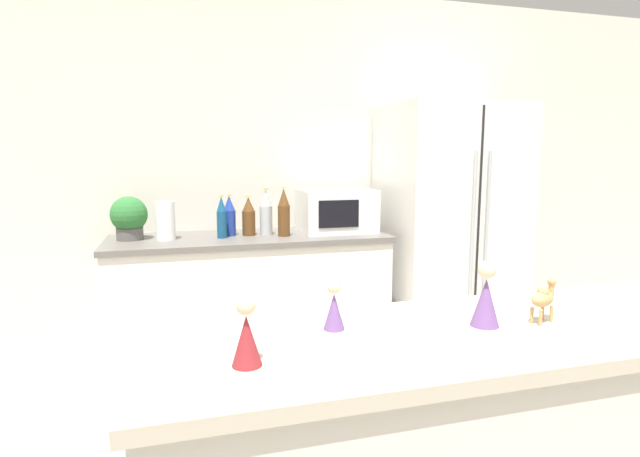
{
  "coord_description": "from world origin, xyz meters",
  "views": [
    {
      "loc": [
        -0.68,
        -0.74,
        1.44
      ],
      "look_at": [
        -0.08,
        1.36,
        1.12
      ],
      "focal_mm": 28.0,
      "sensor_mm": 36.0,
      "label": 1
    }
  ],
  "objects_px": {
    "back_bottle_0": "(249,217)",
    "wise_man_figurine_crimson": "(486,298)",
    "back_bottle_2": "(229,216)",
    "wise_man_figurine_blue": "(247,336)",
    "paper_towel_roll": "(165,221)",
    "back_bottle_1": "(222,218)",
    "refrigerator": "(448,234)",
    "potted_plant": "(129,217)",
    "back_bottle_4": "(284,213)",
    "camel_figurine": "(544,298)",
    "wise_man_figurine_purple": "(334,308)",
    "back_bottle_3": "(266,213)",
    "microwave": "(337,211)"
  },
  "relations": [
    {
      "from": "microwave",
      "to": "wise_man_figurine_blue",
      "type": "height_order",
      "value": "microwave"
    },
    {
      "from": "back_bottle_3",
      "to": "wise_man_figurine_purple",
      "type": "xyz_separation_m",
      "value": [
        -0.17,
        -2.0,
        -0.01
      ]
    },
    {
      "from": "back_bottle_0",
      "to": "camel_figurine",
      "type": "relative_size",
      "value": 2.19
    },
    {
      "from": "back_bottle_3",
      "to": "wise_man_figurine_blue",
      "type": "xyz_separation_m",
      "value": [
        -0.41,
        -2.16,
        -0.0
      ]
    },
    {
      "from": "refrigerator",
      "to": "back_bottle_4",
      "type": "height_order",
      "value": "refrigerator"
    },
    {
      "from": "back_bottle_0",
      "to": "back_bottle_1",
      "type": "distance_m",
      "value": 0.18
    },
    {
      "from": "back_bottle_2",
      "to": "wise_man_figurine_blue",
      "type": "distance_m",
      "value": 2.19
    },
    {
      "from": "wise_man_figurine_crimson",
      "to": "potted_plant",
      "type": "bearing_deg",
      "value": 116.01
    },
    {
      "from": "back_bottle_3",
      "to": "back_bottle_4",
      "type": "bearing_deg",
      "value": -39.43
    },
    {
      "from": "paper_towel_roll",
      "to": "back_bottle_0",
      "type": "relative_size",
      "value": 0.92
    },
    {
      "from": "wise_man_figurine_purple",
      "to": "wise_man_figurine_crimson",
      "type": "bearing_deg",
      "value": -12.07
    },
    {
      "from": "back_bottle_0",
      "to": "wise_man_figurine_purple",
      "type": "relative_size",
      "value": 2.0
    },
    {
      "from": "refrigerator",
      "to": "wise_man_figurine_crimson",
      "type": "bearing_deg",
      "value": -118.01
    },
    {
      "from": "back_bottle_0",
      "to": "camel_figurine",
      "type": "height_order",
      "value": "back_bottle_0"
    },
    {
      "from": "potted_plant",
      "to": "camel_figurine",
      "type": "relative_size",
      "value": 2.3
    },
    {
      "from": "back_bottle_0",
      "to": "back_bottle_2",
      "type": "distance_m",
      "value": 0.12
    },
    {
      "from": "refrigerator",
      "to": "back_bottle_0",
      "type": "relative_size",
      "value": 7.06
    },
    {
      "from": "refrigerator",
      "to": "wise_man_figurine_blue",
      "type": "distance_m",
      "value": 2.68
    },
    {
      "from": "refrigerator",
      "to": "back_bottle_1",
      "type": "bearing_deg",
      "value": 178.94
    },
    {
      "from": "paper_towel_roll",
      "to": "back_bottle_3",
      "type": "height_order",
      "value": "back_bottle_3"
    },
    {
      "from": "back_bottle_2",
      "to": "wise_man_figurine_purple",
      "type": "relative_size",
      "value": 2.08
    },
    {
      "from": "potted_plant",
      "to": "paper_towel_roll",
      "type": "height_order",
      "value": "potted_plant"
    },
    {
      "from": "back_bottle_2",
      "to": "camel_figurine",
      "type": "distance_m",
      "value": 2.21
    },
    {
      "from": "potted_plant",
      "to": "back_bottle_1",
      "type": "xyz_separation_m",
      "value": [
        0.54,
        -0.09,
        -0.01
      ]
    },
    {
      "from": "camel_figurine",
      "to": "wise_man_figurine_blue",
      "type": "distance_m",
      "value": 0.78
    },
    {
      "from": "back_bottle_4",
      "to": "wise_man_figurine_crimson",
      "type": "distance_m",
      "value": 2.0
    },
    {
      "from": "potted_plant",
      "to": "wise_man_figurine_purple",
      "type": "distance_m",
      "value": 2.14
    },
    {
      "from": "paper_towel_roll",
      "to": "back_bottle_1",
      "type": "height_order",
      "value": "back_bottle_1"
    },
    {
      "from": "back_bottle_0",
      "to": "paper_towel_roll",
      "type": "bearing_deg",
      "value": -176.13
    },
    {
      "from": "refrigerator",
      "to": "potted_plant",
      "type": "xyz_separation_m",
      "value": [
        -2.1,
        0.12,
        0.18
      ]
    },
    {
      "from": "back_bottle_2",
      "to": "wise_man_figurine_blue",
      "type": "height_order",
      "value": "back_bottle_2"
    },
    {
      "from": "paper_towel_roll",
      "to": "back_bottle_0",
      "type": "xyz_separation_m",
      "value": [
        0.51,
        0.03,
        0.0
      ]
    },
    {
      "from": "back_bottle_1",
      "to": "wise_man_figurine_crimson",
      "type": "bearing_deg",
      "value": -76.4
    },
    {
      "from": "paper_towel_roll",
      "to": "back_bottle_2",
      "type": "xyz_separation_m",
      "value": [
        0.39,
        0.06,
        0.01
      ]
    },
    {
      "from": "potted_plant",
      "to": "refrigerator",
      "type": "bearing_deg",
      "value": -3.21
    },
    {
      "from": "potted_plant",
      "to": "back_bottle_3",
      "type": "bearing_deg",
      "value": -2.64
    },
    {
      "from": "microwave",
      "to": "wise_man_figurine_blue",
      "type": "distance_m",
      "value": 2.34
    },
    {
      "from": "potted_plant",
      "to": "back_bottle_3",
      "type": "height_order",
      "value": "back_bottle_3"
    },
    {
      "from": "potted_plant",
      "to": "back_bottle_2",
      "type": "height_order",
      "value": "potted_plant"
    },
    {
      "from": "wise_man_figurine_crimson",
      "to": "wise_man_figurine_blue",
      "type": "bearing_deg",
      "value": -172.89
    },
    {
      "from": "back_bottle_1",
      "to": "back_bottle_0",
      "type": "bearing_deg",
      "value": 18.29
    },
    {
      "from": "microwave",
      "to": "back_bottle_2",
      "type": "distance_m",
      "value": 0.71
    },
    {
      "from": "wise_man_figurine_blue",
      "to": "wise_man_figurine_purple",
      "type": "relative_size",
      "value": 1.18
    },
    {
      "from": "refrigerator",
      "to": "wise_man_figurine_blue",
      "type": "relative_size",
      "value": 11.91
    },
    {
      "from": "refrigerator",
      "to": "back_bottle_1",
      "type": "relative_size",
      "value": 6.7
    },
    {
      "from": "back_bottle_1",
      "to": "wise_man_figurine_purple",
      "type": "xyz_separation_m",
      "value": [
        0.11,
        -1.95,
        0.01
      ]
    },
    {
      "from": "camel_figurine",
      "to": "wise_man_figurine_crimson",
      "type": "height_order",
      "value": "wise_man_figurine_crimson"
    },
    {
      "from": "potted_plant",
      "to": "wise_man_figurine_purple",
      "type": "relative_size",
      "value": 2.09
    },
    {
      "from": "back_bottle_0",
      "to": "wise_man_figurine_crimson",
      "type": "distance_m",
      "value": 2.11
    },
    {
      "from": "back_bottle_4",
      "to": "camel_figurine",
      "type": "xyz_separation_m",
      "value": [
        0.27,
        -2.02,
        -0.0
      ]
    }
  ]
}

